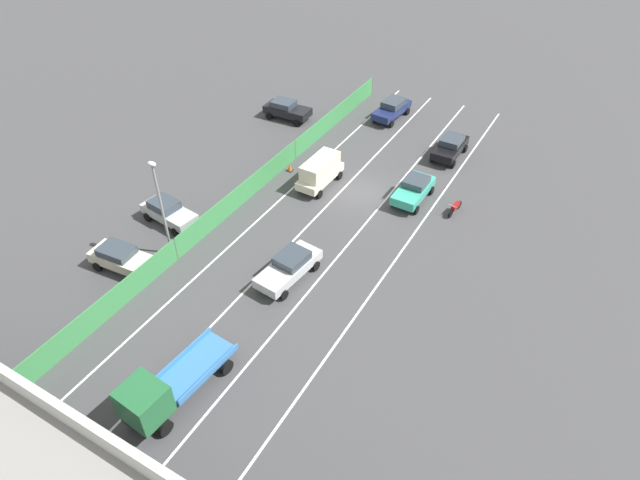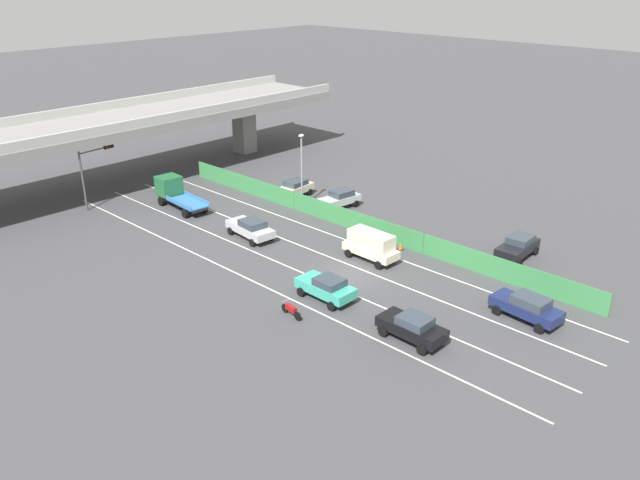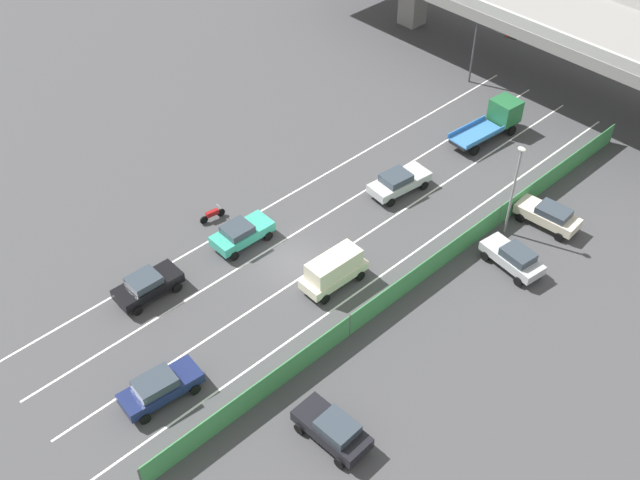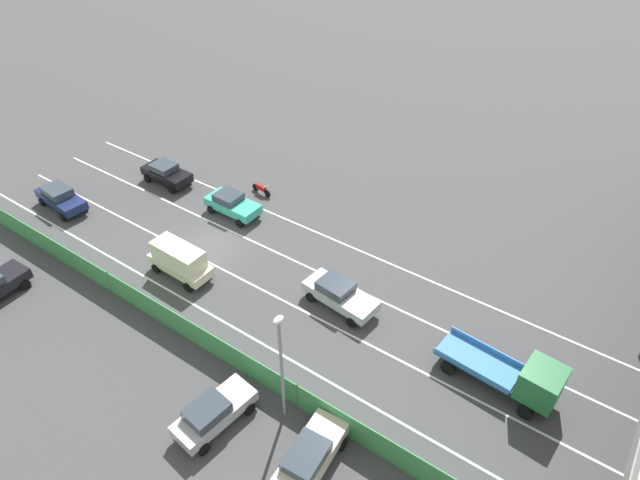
{
  "view_description": "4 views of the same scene",
  "coord_description": "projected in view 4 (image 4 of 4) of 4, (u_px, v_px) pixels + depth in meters",
  "views": [
    {
      "loc": [
        -14.18,
        31.33,
        23.79
      ],
      "look_at": [
        -1.09,
        8.68,
        2.09
      ],
      "focal_mm": 30.85,
      "sensor_mm": 36.0,
      "label": 1
    },
    {
      "loc": [
        -31.36,
        -26.94,
        20.83
      ],
      "look_at": [
        2.2,
        4.8,
        0.84
      ],
      "focal_mm": 35.77,
      "sensor_mm": 36.0,
      "label": 2
    },
    {
      "loc": [
        27.49,
        -23.13,
        34.28
      ],
      "look_at": [
        1.41,
        1.51,
        1.82
      ],
      "focal_mm": 42.74,
      "sensor_mm": 36.0,
      "label": 3
    },
    {
      "loc": [
        19.93,
        23.0,
        23.87
      ],
      "look_at": [
        -2.61,
        7.37,
        1.85
      ],
      "focal_mm": 30.47,
      "sensor_mm": 36.0,
      "label": 4
    }
  ],
  "objects": [
    {
      "name": "motorcycle",
      "position": [
        261.0,
        189.0,
        42.39
      ],
      "size": [
        0.6,
        1.95,
        0.93
      ],
      "color": "black",
      "rests_on": "ground"
    },
    {
      "name": "street_lamp",
      "position": [
        281.0,
        359.0,
        24.59
      ],
      "size": [
        0.6,
        0.36,
        6.99
      ],
      "color": "gray",
      "rests_on": "ground"
    },
    {
      "name": "lane_line_left_edge",
      "position": [
        320.0,
        233.0,
        38.7
      ],
      "size": [
        0.14,
        47.23,
        0.01
      ],
      "primitive_type": "cube",
      "color": "silver",
      "rests_on": "ground"
    },
    {
      "name": "car_sedan_silver",
      "position": [
        339.0,
        294.0,
        32.66
      ],
      "size": [
        2.47,
        4.87,
        1.64
      ],
      "color": "#B7BABC",
      "rests_on": "ground"
    },
    {
      "name": "flatbed_truck_blue",
      "position": [
        521.0,
        378.0,
        27.32
      ],
      "size": [
        2.68,
        6.44,
        2.63
      ],
      "color": "black",
      "rests_on": "ground"
    },
    {
      "name": "ground_plane",
      "position": [
        212.0,
        242.0,
        37.93
      ],
      "size": [
        300.0,
        300.0,
        0.0
      ],
      "primitive_type": "plane",
      "color": "#424244"
    },
    {
      "name": "lane_line_mid_right",
      "position": [
        259.0,
        288.0,
        34.35
      ],
      "size": [
        0.14,
        47.23,
        0.01
      ],
      "primitive_type": "cube",
      "color": "silver",
      "rests_on": "ground"
    },
    {
      "name": "parked_wagon_silver",
      "position": [
        213.0,
        412.0,
        26.26
      ],
      "size": [
        4.41,
        2.35,
        1.66
      ],
      "color": "#B2B5B7",
      "rests_on": "ground"
    },
    {
      "name": "car_sedan_black",
      "position": [
        166.0,
        173.0,
        43.39
      ],
      "size": [
        2.08,
        4.25,
        1.64
      ],
      "color": "black",
      "rests_on": "ground"
    },
    {
      "name": "green_fence",
      "position": [
        194.0,
        333.0,
        30.28
      ],
      "size": [
        0.1,
        43.33,
        1.7
      ],
      "color": "#3D8E4C",
      "rests_on": "ground"
    },
    {
      "name": "lane_line_right_edge",
      "position": [
        222.0,
        320.0,
        32.17
      ],
      "size": [
        0.14,
        47.23,
        0.01
      ],
      "primitive_type": "cube",
      "color": "silver",
      "rests_on": "ground"
    },
    {
      "name": "car_sedan_navy",
      "position": [
        60.0,
        197.0,
        40.63
      ],
      "size": [
        2.3,
        4.64,
        1.7
      ],
      "color": "navy",
      "rests_on": "ground"
    },
    {
      "name": "lane_line_mid_left",
      "position": [
        291.0,
        259.0,
        36.52
      ],
      "size": [
        0.14,
        47.23,
        0.01
      ],
      "primitive_type": "cube",
      "color": "silver",
      "rests_on": "ground"
    },
    {
      "name": "parked_sedan_cream",
      "position": [
        310.0,
        456.0,
        24.49
      ],
      "size": [
        4.47,
        2.23,
        1.64
      ],
      "color": "beige",
      "rests_on": "ground"
    },
    {
      "name": "car_taxi_teal",
      "position": [
        232.0,
        204.0,
        40.03
      ],
      "size": [
        2.12,
        4.24,
        1.64
      ],
      "color": "teal",
      "rests_on": "ground"
    },
    {
      "name": "car_van_cream",
      "position": [
        179.0,
        259.0,
        34.57
      ],
      "size": [
        2.03,
        4.46,
        2.27
      ],
      "color": "beige",
      "rests_on": "ground"
    },
    {
      "name": "traffic_cone",
      "position": [
        139.0,
        295.0,
        33.43
      ],
      "size": [
        0.47,
        0.47,
        0.66
      ],
      "color": "orange",
      "rests_on": "ground"
    }
  ]
}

